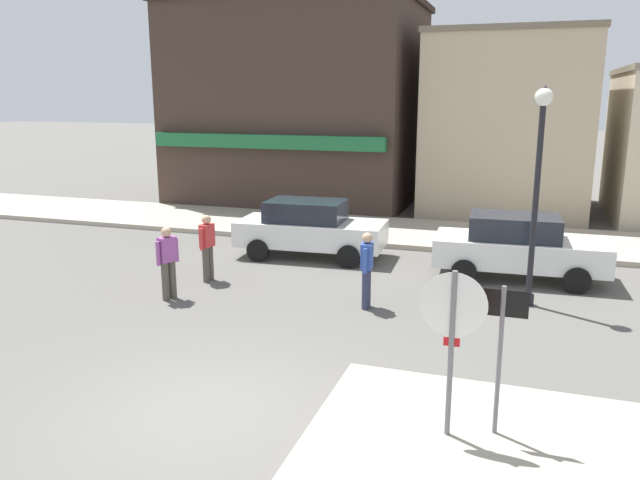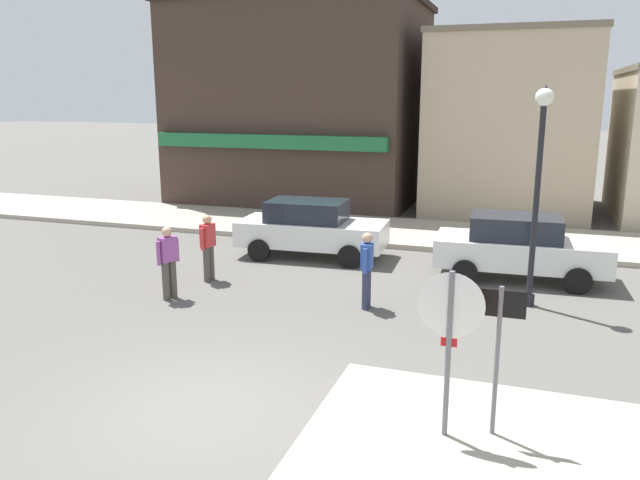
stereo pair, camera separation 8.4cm
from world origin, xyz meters
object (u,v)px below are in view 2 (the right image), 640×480
Objects in this scene: stop_sign at (449,333)px; lamp_post at (539,166)px; pedestrian_crossing_far at (208,246)px; one_way_sign at (498,346)px; parked_car_nearest at (311,228)px; pedestrian_crossing_near at (168,260)px; pedestrian_kerb_side at (367,268)px; parked_car_second at (519,246)px.

lamp_post is at bearing 81.20° from stop_sign.
one_way_sign is at bearing -37.15° from pedestrian_crossing_far.
pedestrian_crossing_near is (-1.68, -4.46, 0.06)m from parked_car_nearest.
pedestrian_kerb_side reaches higher than parked_car_nearest.
parked_car_nearest is at bearing 157.46° from lamp_post.
pedestrian_kerb_side is (4.07, -0.69, 0.00)m from pedestrian_crossing_far.
parked_car_nearest is at bearing 124.73° from pedestrian_kerb_side.
stop_sign is 1.43× the size of pedestrian_crossing_near.
stop_sign is at bearing -60.28° from parked_car_nearest.
stop_sign reaches higher than pedestrian_kerb_side.
stop_sign is 8.40m from pedestrian_crossing_far.
lamp_post reaches higher than stop_sign.
pedestrian_crossing_near is at bearing 148.58° from stop_sign.
stop_sign reaches higher than parked_car_second.
pedestrian_crossing_near is (-7.42, -2.08, -2.09)m from lamp_post.
pedestrian_crossing_far and pedestrian_kerb_side have the same top height.
pedestrian_kerb_side is at bearing 10.96° from pedestrian_crossing_near.
lamp_post reaches higher than parked_car_second.
stop_sign reaches higher than pedestrian_crossing_near.
lamp_post reaches higher than pedestrian_kerb_side.
one_way_sign reaches higher than pedestrian_crossing_far.
stop_sign is 1.43× the size of pedestrian_crossing_far.
lamp_post is 7.60m from pedestrian_crossing_far.
one_way_sign is at bearing -56.74° from parked_car_nearest.
pedestrian_crossing_far is (-6.35, 5.46, -0.65)m from stop_sign.
parked_car_nearest is 5.47m from parked_car_second.
pedestrian_kerb_side is at bearing 115.52° from stop_sign.
lamp_post is 4.04m from pedestrian_kerb_side.
pedestrian_crossing_far reaches higher than parked_car_second.
pedestrian_crossing_far is 1.00× the size of pedestrian_kerb_side.
stop_sign is 9.73m from parked_car_nearest.
parked_car_second is 7.45m from pedestrian_crossing_far.
parked_car_nearest is 3.34m from pedestrian_crossing_far.
one_way_sign is at bearing -93.58° from lamp_post.
pedestrian_kerb_side is at bearing -132.11° from parked_car_second.
parked_car_nearest is 4.44m from pedestrian_kerb_side.
parked_car_second is (5.46, -0.41, 0.00)m from parked_car_nearest.
pedestrian_crossing_near is 1.00× the size of pedestrian_crossing_far.
stop_sign is 1.43× the size of pedestrian_kerb_side.
parked_car_nearest is at bearing 69.43° from pedestrian_crossing_near.
parked_car_nearest is (-4.81, 8.43, -0.71)m from stop_sign.
pedestrian_crossing_far is at bearing 139.28° from stop_sign.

